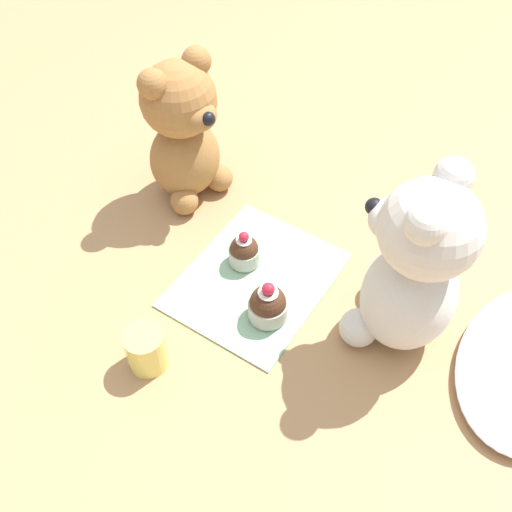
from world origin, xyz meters
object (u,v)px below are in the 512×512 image
at_px(cupcake_near_tan_bear, 244,251).
at_px(juice_glass, 146,349).
at_px(teddy_bear_tan, 183,131).
at_px(teddy_bear_cream, 414,269).
at_px(cupcake_near_cream_bear, 268,305).

bearing_deg(cupcake_near_tan_bear, juice_glass, -3.18).
bearing_deg(teddy_bear_tan, cupcake_near_tan_bear, -104.76).
height_order(teddy_bear_cream, cupcake_near_cream_bear, teddy_bear_cream).
relative_size(teddy_bear_tan, cupcake_near_cream_bear, 3.58).
bearing_deg(juice_glass, cupcake_near_cream_bear, 147.39).
xyz_separation_m(teddy_bear_cream, juice_glass, (0.23, -0.25, -0.10)).
distance_m(teddy_bear_cream, cupcake_near_tan_bear, 0.26).
xyz_separation_m(cupcake_near_tan_bear, juice_glass, (0.21, -0.01, 0.00)).
bearing_deg(teddy_bear_cream, juice_glass, -49.27).
bearing_deg(cupcake_near_tan_bear, teddy_bear_cream, 94.48).
xyz_separation_m(teddy_bear_tan, cupcake_near_cream_bear, (0.15, 0.25, -0.09)).
bearing_deg(teddy_bear_tan, teddy_bear_cream, -87.20).
xyz_separation_m(teddy_bear_tan, juice_glass, (0.29, 0.15, -0.09)).
bearing_deg(juice_glass, teddy_bear_cream, 132.31).
height_order(teddy_bear_cream, juice_glass, teddy_bear_cream).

